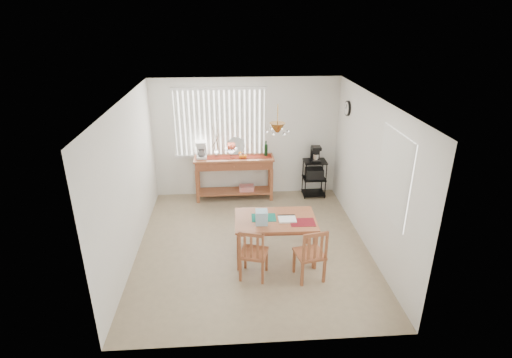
{
  "coord_description": "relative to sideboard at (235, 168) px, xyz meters",
  "views": [
    {
      "loc": [
        -0.36,
        -6.05,
        3.86
      ],
      "look_at": [
        0.1,
        0.55,
        1.05
      ],
      "focal_mm": 28.0,
      "sensor_mm": 36.0,
      "label": 1
    }
  ],
  "objects": [
    {
      "name": "chair_right",
      "position": [
        1.09,
        -2.99,
        -0.28
      ],
      "size": [
        0.49,
        0.49,
        0.9
      ],
      "color": "#A35B37",
      "rests_on": "ground"
    },
    {
      "name": "chair_left",
      "position": [
        0.22,
        -2.89,
        -0.29
      ],
      "size": [
        0.5,
        0.5,
        0.88
      ],
      "color": "#A35B37",
      "rests_on": "ground"
    },
    {
      "name": "room_shell",
      "position": [
        0.27,
        -1.98,
        0.97
      ],
      "size": [
        4.2,
        4.7,
        2.7
      ],
      "color": "white",
      "rests_on": "ground"
    },
    {
      "name": "ground",
      "position": [
        0.26,
        -1.99,
        -0.72
      ],
      "size": [
        4.0,
        4.5,
        0.01
      ],
      "primitive_type": "cube",
      "color": "tan"
    },
    {
      "name": "table_items",
      "position": [
        0.49,
        -2.44,
        0.08
      ],
      "size": [
        1.01,
        0.5,
        0.23
      ],
      "color": "#136F5E",
      "rests_on": "dining_table"
    },
    {
      "name": "wire_cart",
      "position": [
        1.76,
        0.01,
        -0.22
      ],
      "size": [
        0.49,
        0.39,
        0.83
      ],
      "color": "black",
      "rests_on": "ground"
    },
    {
      "name": "sideboard_items",
      "position": [
        -0.29,
        0.02,
        0.39
      ],
      "size": [
        1.62,
        0.41,
        0.73
      ],
      "color": "maroon",
      "rests_on": "sideboard"
    },
    {
      "name": "dining_table",
      "position": [
        0.62,
        -2.33,
        -0.09
      ],
      "size": [
        1.34,
        0.88,
        0.71
      ],
      "color": "#A35B37",
      "rests_on": "ground"
    },
    {
      "name": "sideboard",
      "position": [
        0.0,
        0.0,
        0.0
      ],
      "size": [
        1.7,
        0.48,
        0.96
      ],
      "color": "#A35B37",
      "rests_on": "ground"
    },
    {
      "name": "cart_items",
      "position": [
        1.76,
        0.02,
        0.26
      ],
      "size": [
        0.19,
        0.23,
        0.34
      ],
      "color": "black",
      "rests_on": "wire_cart"
    }
  ]
}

